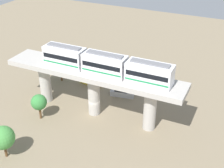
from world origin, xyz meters
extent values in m
plane|color=#84755B|center=(0.00, 0.00, 0.00)|extent=(120.00, 120.00, 0.00)
cylinder|color=#B7B2AA|center=(0.00, -9.38, 3.47)|extent=(1.90, 1.90, 6.94)
cylinder|color=#B7B2AA|center=(0.00, 0.00, 3.47)|extent=(1.90, 1.90, 6.94)
cylinder|color=#B7B2AA|center=(0.00, 9.38, 3.47)|extent=(1.90, 1.90, 6.94)
cube|color=#B7B2AA|center=(0.00, 0.00, 7.34)|extent=(5.20, 28.85, 0.80)
cube|color=white|center=(0.00, -8.95, 9.24)|extent=(2.60, 6.60, 3.00)
cube|color=black|center=(0.00, -8.95, 9.49)|extent=(2.64, 6.07, 0.70)
cube|color=#1E8C4C|center=(0.00, -8.95, 8.49)|extent=(2.64, 6.34, 0.24)
cube|color=slate|center=(0.00, -8.95, 10.86)|extent=(1.10, 5.61, 0.24)
cube|color=white|center=(0.00, -2.00, 9.24)|extent=(2.60, 6.60, 3.00)
cube|color=black|center=(0.00, -2.00, 9.49)|extent=(2.64, 6.07, 0.70)
cube|color=#1E8C4C|center=(0.00, -2.00, 8.49)|extent=(2.64, 6.34, 0.24)
cube|color=slate|center=(0.00, -2.00, 10.86)|extent=(1.10, 5.61, 0.24)
cube|color=white|center=(0.00, 4.95, 9.24)|extent=(2.60, 6.60, 3.00)
cube|color=black|center=(0.00, 4.95, 9.49)|extent=(2.64, 6.07, 0.70)
cube|color=#1E8C4C|center=(0.00, 4.95, 8.49)|extent=(2.64, 6.34, 0.24)
cube|color=slate|center=(0.00, 4.95, 10.86)|extent=(1.10, 5.61, 0.24)
cube|color=#B2B5BA|center=(7.06, -1.95, 0.50)|extent=(2.48, 4.44, 1.00)
cube|color=black|center=(7.06, -1.80, 1.38)|extent=(2.00, 2.54, 0.76)
cube|color=yellow|center=(8.40, 5.18, 0.50)|extent=(2.57, 4.47, 1.00)
cube|color=black|center=(8.40, 5.33, 1.38)|extent=(2.05, 2.57, 0.76)
cylinder|color=brown|center=(-14.16, 5.97, 1.14)|extent=(0.36, 0.36, 2.27)
sphere|color=#479342|center=(-14.16, 5.97, 3.16)|extent=(3.20, 3.20, 3.20)
cylinder|color=brown|center=(-4.94, 7.08, 1.16)|extent=(0.36, 0.36, 2.32)
sphere|color=#38843D|center=(-4.94, 7.08, 3.01)|extent=(2.51, 2.51, 2.51)
cylinder|color=brown|center=(7.11, 10.98, 1.44)|extent=(0.36, 0.36, 2.89)
sphere|color=#2D7233|center=(7.11, 10.98, 3.86)|extent=(3.53, 3.53, 3.53)
camera|label=1|loc=(-37.33, -20.72, 29.42)|focal=50.38mm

